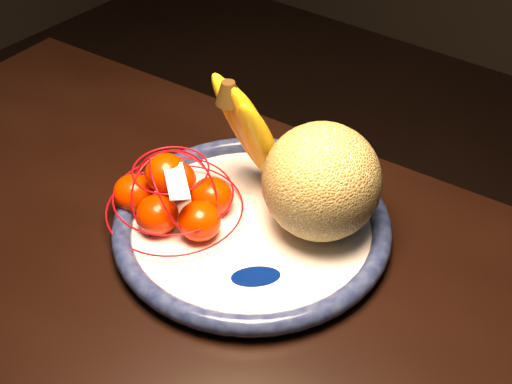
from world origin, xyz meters
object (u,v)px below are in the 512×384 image
Objects in this scene: mandarin_bag at (174,196)px; dining_table at (183,332)px; fruit_bowl at (252,224)px; banana_bunch at (255,130)px; cantaloupe at (321,182)px.

dining_table is at bearing -45.83° from mandarin_bag.
fruit_bowl is 1.95× the size of mandarin_bag.
fruit_bowl is 0.12m from mandarin_bag.
fruit_bowl reaches higher than dining_table.
banana_bunch reaches higher than dining_table.
mandarin_bag reaches higher than fruit_bowl.
cantaloupe is at bearing 35.33° from fruit_bowl.
dining_table is 3.62× the size of fruit_bowl.
fruit_bowl is at bearing -144.67° from cantaloupe.
cantaloupe is (0.08, 0.06, 0.08)m from fruit_bowl.
cantaloupe is (0.08, 0.21, 0.17)m from dining_table.
fruit_bowl is at bearing -31.24° from banana_bunch.
banana_bunch is (-0.05, 0.07, 0.11)m from fruit_bowl.
mandarin_bag reaches higher than dining_table.
banana_bunch is 0.15m from mandarin_bag.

